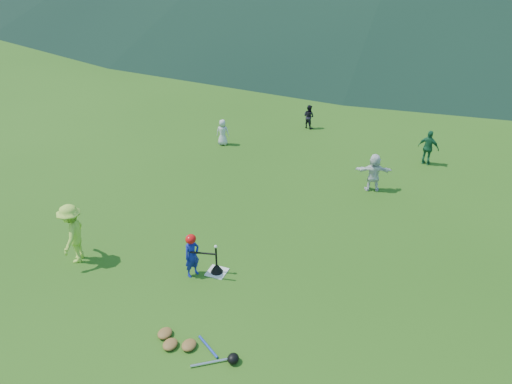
% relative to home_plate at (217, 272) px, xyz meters
% --- Properties ---
extents(ground, '(120.00, 120.00, 0.00)m').
position_rel_home_plate_xyz_m(ground, '(0.00, 0.00, -0.01)').
color(ground, '#265212').
rests_on(ground, ground).
extents(home_plate, '(0.45, 0.45, 0.02)m').
position_rel_home_plate_xyz_m(home_plate, '(0.00, 0.00, 0.00)').
color(home_plate, silver).
rests_on(home_plate, ground).
extents(baseball, '(0.08, 0.08, 0.08)m').
position_rel_home_plate_xyz_m(baseball, '(0.00, 0.00, 0.73)').
color(baseball, white).
rests_on(baseball, batting_tee).
extents(batter_child, '(0.40, 0.47, 1.08)m').
position_rel_home_plate_xyz_m(batter_child, '(-0.48, -0.28, 0.53)').
color(batter_child, navy).
rests_on(batter_child, ground).
extents(adult_coach, '(0.88, 1.13, 1.53)m').
position_rel_home_plate_xyz_m(adult_coach, '(-3.38, -0.81, 0.76)').
color(adult_coach, '#A9D73F').
rests_on(adult_coach, ground).
extents(fielder_a, '(0.52, 0.39, 0.96)m').
position_rel_home_plate_xyz_m(fielder_a, '(-3.11, 7.00, 0.47)').
color(fielder_a, silver).
rests_on(fielder_a, ground).
extents(fielder_b, '(0.55, 0.49, 0.95)m').
position_rel_home_plate_xyz_m(fielder_b, '(-0.65, 9.80, 0.47)').
color(fielder_b, black).
rests_on(fielder_b, ground).
extents(fielder_c, '(0.75, 0.45, 1.20)m').
position_rel_home_plate_xyz_m(fielder_c, '(4.04, 8.04, 0.59)').
color(fielder_c, '#1B5C36').
rests_on(fielder_c, ground).
extents(fielder_d, '(1.16, 0.66, 1.20)m').
position_rel_home_plate_xyz_m(fielder_d, '(2.66, 5.49, 0.59)').
color(fielder_d, silver).
rests_on(fielder_d, ground).
extents(batting_tee, '(0.30, 0.30, 0.68)m').
position_rel_home_plate_xyz_m(batting_tee, '(0.00, 0.00, 0.12)').
color(batting_tee, black).
rests_on(batting_tee, home_plate).
extents(batter_gear, '(0.73, 0.26, 0.44)m').
position_rel_home_plate_xyz_m(batter_gear, '(-0.46, -0.28, 0.97)').
color(batter_gear, red).
rests_on(batter_gear, ground).
extents(equipment_pile, '(1.80, 0.79, 0.19)m').
position_rel_home_plate_xyz_m(equipment_pile, '(0.52, -2.35, 0.06)').
color(equipment_pile, olive).
rests_on(equipment_pile, ground).
extents(outfield_fence, '(70.07, 0.08, 1.33)m').
position_rel_home_plate_xyz_m(outfield_fence, '(0.00, 28.00, 0.69)').
color(outfield_fence, gray).
rests_on(outfield_fence, ground).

